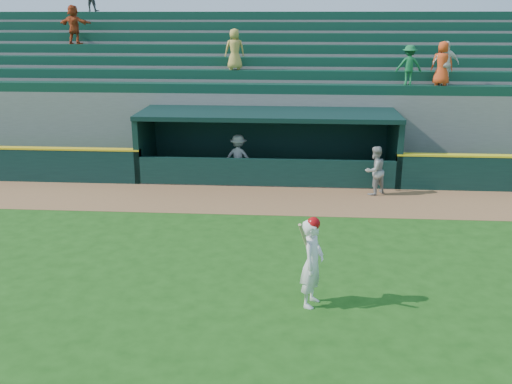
{
  "coord_description": "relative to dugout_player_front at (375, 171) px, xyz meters",
  "views": [
    {
      "loc": [
        1.05,
        -12.86,
        5.8
      ],
      "look_at": [
        0.0,
        1.6,
        1.3
      ],
      "focal_mm": 40.0,
      "sensor_mm": 36.0,
      "label": 1
    }
  ],
  "objects": [
    {
      "name": "batter_at_plate",
      "position": [
        -2.26,
        -7.89,
        0.14
      ],
      "size": [
        0.65,
        0.85,
        1.96
      ],
      "color": "white",
      "rests_on": "ground"
    },
    {
      "name": "stands",
      "position": [
        -3.7,
        6.75,
        1.56
      ],
      "size": [
        34.5,
        6.26,
        7.4
      ],
      "color": "slate",
      "rests_on": "ground"
    },
    {
      "name": "ground",
      "position": [
        -3.69,
        -5.81,
        -0.83
      ],
      "size": [
        120.0,
        120.0,
        0.0
      ],
      "primitive_type": "plane",
      "color": "#1B4A12",
      "rests_on": "ground"
    },
    {
      "name": "dugout_player_inside",
      "position": [
        -4.75,
        1.56,
        0.0
      ],
      "size": [
        1.14,
        0.74,
        1.66
      ],
      "primitive_type": "imported",
      "rotation": [
        0.0,
        0.0,
        3.02
      ],
      "color": "#A9A9A3",
      "rests_on": "ground"
    },
    {
      "name": "dugout_player_front",
      "position": [
        0.0,
        0.0,
        0.0
      ],
      "size": [
        1.02,
        0.99,
        1.66
      ],
      "primitive_type": "imported",
      "rotation": [
        0.0,
        0.0,
        3.8
      ],
      "color": "#969691",
      "rests_on": "ground"
    },
    {
      "name": "dugout",
      "position": [
        -3.69,
        2.19,
        0.53
      ],
      "size": [
        9.4,
        2.8,
        2.46
      ],
      "color": "#62625D",
      "rests_on": "ground"
    },
    {
      "name": "warning_track",
      "position": [
        -3.69,
        -0.91,
        -0.82
      ],
      "size": [
        40.0,
        3.0,
        0.01
      ],
      "primitive_type": "cube",
      "color": "brown",
      "rests_on": "ground"
    }
  ]
}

